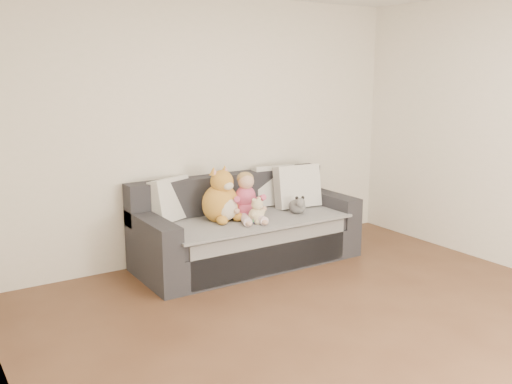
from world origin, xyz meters
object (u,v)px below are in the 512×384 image
plush_cat (222,200)px  teddy_bear (257,213)px  toddler (247,199)px  sippy_cup (256,218)px  sofa (246,232)px

plush_cat → teddy_bear: (0.24, -0.25, -0.10)m
toddler → plush_cat: bearing=176.0°
teddy_bear → toddler: bearing=70.0°
toddler → sippy_cup: toddler is taller
sofa → teddy_bear: sofa is taller
sofa → sippy_cup: (-0.06, -0.29, 0.22)m
toddler → plush_cat: (-0.24, 0.08, 0.01)m
toddler → teddy_bear: 0.20m
teddy_bear → sippy_cup: size_ratio=2.33×
toddler → sippy_cup: (-0.02, -0.19, -0.14)m
plush_cat → toddler: bearing=-27.7°
sofa → plush_cat: (-0.28, -0.02, 0.37)m
toddler → sippy_cup: bearing=-81.2°
sofa → plush_cat: 0.46m
sofa → toddler: (-0.05, -0.10, 0.36)m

